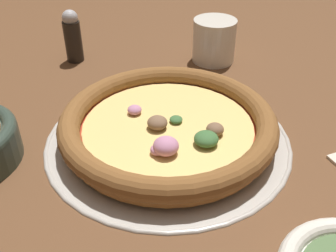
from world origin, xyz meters
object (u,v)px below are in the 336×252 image
(pizza_tray, at_px, (168,137))
(pepper_shaker, at_px, (73,36))
(drinking_cup, at_px, (214,41))
(pizza, at_px, (168,124))

(pizza_tray, height_order, pepper_shaker, pepper_shaker)
(drinking_cup, distance_m, pepper_shaker, 0.27)
(pizza_tray, relative_size, pizza, 1.14)
(pizza_tray, height_order, pizza, pizza)
(pizza, bearing_deg, pepper_shaker, -43.64)
(pizza_tray, bearing_deg, pepper_shaker, -43.61)
(pizza, distance_m, drinking_cup, 0.27)
(drinking_cup, bearing_deg, pizza_tray, 82.83)
(drinking_cup, bearing_deg, pizza, 82.92)
(drinking_cup, relative_size, pepper_shaker, 0.81)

